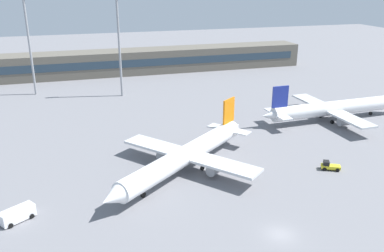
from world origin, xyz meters
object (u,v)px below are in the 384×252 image
airplane_mid (334,108)px  service_van_white (17,214)px  baggage_tug_yellow (329,166)px  floodlight_tower_west (29,39)px  airplane_near (185,156)px  floodlight_tower_east (119,40)px

airplane_mid → service_van_white: airplane_mid is taller
baggage_tug_yellow → floodlight_tower_west: (-57.92, 74.44, 16.59)m
airplane_near → baggage_tug_yellow: 28.25m
service_van_white → baggage_tug_yellow: bearing=1.7°
baggage_tug_yellow → floodlight_tower_east: size_ratio=0.13×
service_van_white → floodlight_tower_east: (24.76, 66.33, 16.37)m
baggage_tug_yellow → airplane_near: bearing=164.7°
airplane_mid → floodlight_tower_west: size_ratio=1.38×
airplane_near → floodlight_tower_west: (-30.77, 67.00, 14.16)m
baggage_tug_yellow → floodlight_tower_west: 95.76m
service_van_white → floodlight_tower_west: size_ratio=0.18×
airplane_near → floodlight_tower_east: floodlight_tower_east is taller
airplane_mid → floodlight_tower_west: bearing=147.3°
floodlight_tower_west → floodlight_tower_east: floodlight_tower_east is taller
airplane_near → service_van_white: airplane_near is taller
floodlight_tower_east → baggage_tug_yellow: bearing=-64.0°
service_van_white → floodlight_tower_east: floodlight_tower_east is taller
airplane_near → service_van_white: (-29.23, -9.07, -2.11)m
airplane_near → baggage_tug_yellow: airplane_near is taller
floodlight_tower_east → airplane_near: bearing=-85.5°
service_van_white → floodlight_tower_west: 77.81m
airplane_near → service_van_white: size_ratio=6.47×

